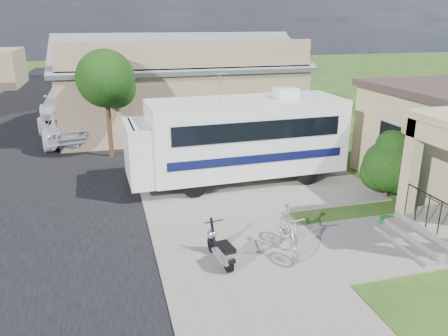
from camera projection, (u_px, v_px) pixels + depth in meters
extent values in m
plane|color=#1B3E10|center=(266.00, 240.00, 11.82)|extent=(120.00, 120.00, 0.00)
cube|color=black|center=(25.00, 156.00, 19.07)|extent=(9.00, 80.00, 0.02)
cube|color=slate|center=(172.00, 145.00, 20.70)|extent=(4.00, 80.00, 0.06)
cube|color=slate|center=(261.00, 179.00, 16.30)|extent=(7.00, 6.00, 0.05)
cube|color=slate|center=(385.00, 243.00, 11.65)|extent=(4.00, 3.00, 0.05)
cube|color=black|center=(389.00, 141.00, 15.12)|extent=(0.04, 1.10, 1.20)
cube|color=slate|center=(447.00, 232.00, 11.73)|extent=(1.60, 2.40, 0.50)
cube|color=slate|center=(415.00, 240.00, 11.51)|extent=(0.40, 2.16, 0.32)
cube|color=slate|center=(403.00, 244.00, 11.45)|extent=(0.35, 2.16, 0.16)
cube|color=tan|center=(411.00, 166.00, 12.00)|extent=(0.35, 0.35, 2.70)
cube|color=tan|center=(444.00, 137.00, 10.71)|extent=(0.35, 2.40, 0.50)
cylinder|color=black|center=(430.00, 195.00, 11.18)|extent=(0.04, 1.70, 0.04)
cube|color=#79634B|center=(178.00, 94.00, 24.03)|extent=(12.00, 8.00, 3.60)
cube|color=#595B64|center=(183.00, 53.00, 21.45)|extent=(12.50, 4.40, 1.78)
cube|color=#595B64|center=(170.00, 48.00, 25.10)|extent=(12.50, 4.40, 1.78)
cube|color=#595B64|center=(176.00, 36.00, 23.05)|extent=(12.50, 0.50, 0.22)
cube|color=#79634B|center=(190.00, 55.00, 19.71)|extent=(11.76, 0.20, 1.30)
cylinder|color=#322016|center=(109.00, 121.00, 18.58)|extent=(0.20, 0.20, 3.15)
sphere|color=black|center=(105.00, 79.00, 18.01)|extent=(2.40, 2.40, 2.40)
sphere|color=black|center=(116.00, 88.00, 18.43)|extent=(1.68, 1.68, 1.68)
cylinder|color=#322016|center=(105.00, 87.00, 27.69)|extent=(0.20, 0.20, 3.29)
sphere|color=black|center=(103.00, 56.00, 27.09)|extent=(2.40, 2.40, 2.40)
sphere|color=black|center=(110.00, 64.00, 27.52)|extent=(1.68, 1.68, 1.68)
cylinder|color=#322016|center=(104.00, 73.00, 35.96)|extent=(0.20, 0.20, 3.01)
sphere|color=black|center=(102.00, 52.00, 35.40)|extent=(2.40, 2.40, 2.40)
sphere|color=black|center=(107.00, 57.00, 35.82)|extent=(1.68, 1.68, 1.68)
cube|color=silver|center=(246.00, 135.00, 15.68)|extent=(7.00, 2.69, 2.57)
cube|color=silver|center=(138.00, 152.00, 14.70)|extent=(0.86, 2.37, 1.98)
cube|color=black|center=(132.00, 137.00, 14.48)|extent=(0.12, 2.10, 0.89)
cube|color=black|center=(259.00, 131.00, 14.40)|extent=(5.89, 0.21, 0.64)
cube|color=black|center=(235.00, 116.00, 16.66)|extent=(5.89, 0.21, 0.64)
cube|color=#0A0E33|center=(258.00, 159.00, 14.72)|extent=(6.23, 0.21, 0.30)
cube|color=#0A0E33|center=(235.00, 140.00, 16.98)|extent=(6.23, 0.21, 0.30)
cube|color=silver|center=(286.00, 93.00, 15.62)|extent=(0.81, 0.72, 0.35)
cylinder|color=#A5A6AD|center=(220.00, 87.00, 14.83)|extent=(0.04, 0.04, 0.99)
cylinder|color=black|center=(194.00, 186.00, 14.49)|extent=(0.80, 0.30, 0.79)
cylinder|color=black|center=(181.00, 166.00, 16.46)|extent=(0.80, 0.30, 0.79)
cylinder|color=black|center=(307.00, 173.00, 15.65)|extent=(0.80, 0.30, 0.79)
cylinder|color=black|center=(282.00, 156.00, 17.62)|extent=(0.80, 0.30, 0.79)
cylinder|color=#322016|center=(386.00, 188.00, 14.54)|extent=(0.14, 0.14, 0.69)
sphere|color=black|center=(389.00, 166.00, 14.29)|extent=(1.73, 1.73, 1.73)
sphere|color=black|center=(395.00, 153.00, 14.51)|extent=(1.38, 1.38, 1.38)
sphere|color=black|center=(378.00, 173.00, 14.47)|extent=(1.21, 1.21, 1.21)
sphere|color=black|center=(397.00, 178.00, 14.21)|extent=(1.04, 1.04, 1.04)
sphere|color=black|center=(392.00, 146.00, 14.07)|extent=(1.04, 1.04, 1.04)
cylinder|color=black|center=(229.00, 264.00, 10.19)|extent=(0.17, 0.41, 0.40)
cylinder|color=black|center=(212.00, 245.00, 11.06)|extent=(0.17, 0.41, 0.40)
cube|color=#A5A6AD|center=(221.00, 253.00, 10.57)|extent=(0.35, 0.54, 0.07)
cube|color=#A5A6AD|center=(227.00, 255.00, 10.21)|extent=(0.38, 0.54, 0.27)
cube|color=black|center=(226.00, 247.00, 10.19)|extent=(0.35, 0.58, 0.11)
cube|color=black|center=(231.00, 260.00, 10.02)|extent=(0.19, 0.21, 0.09)
cylinder|color=black|center=(213.00, 233.00, 10.89)|extent=(0.12, 0.32, 0.76)
sphere|color=#A5A6AD|center=(212.00, 234.00, 10.96)|extent=(0.26, 0.26, 0.26)
sphere|color=black|center=(211.00, 233.00, 11.03)|extent=(0.11, 0.11, 0.11)
cylinder|color=black|center=(214.00, 221.00, 10.71)|extent=(0.50, 0.11, 0.03)
cube|color=black|center=(212.00, 241.00, 11.03)|extent=(0.16, 0.27, 0.05)
imported|color=#A5A6AD|center=(289.00, 233.00, 11.03)|extent=(0.80, 1.94, 1.13)
imported|color=white|center=(66.00, 126.00, 21.48)|extent=(3.32, 5.64, 1.47)
imported|color=white|center=(66.00, 99.00, 27.73)|extent=(2.86, 6.27, 1.78)
cylinder|color=#136124|center=(388.00, 222.00, 12.64)|extent=(0.46, 0.46, 0.21)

